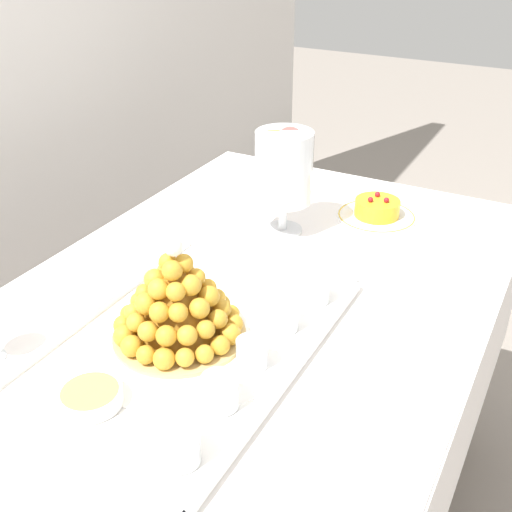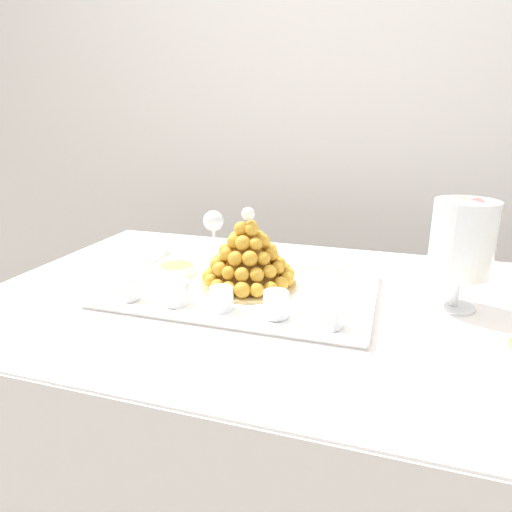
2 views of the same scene
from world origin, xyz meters
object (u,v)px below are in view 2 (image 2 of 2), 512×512
(serving_tray, at_px, (242,289))
(dessert_cup_mid_right, at_px, (276,305))
(dessert_cup_right, at_px, (328,314))
(wine_glass, at_px, (213,223))
(macaron_goblet, at_px, (462,240))
(dessert_cup_mid_left, at_px, (176,294))
(dessert_cup_centre, at_px, (221,299))
(croquembouche, at_px, (248,257))
(dessert_cup_left, at_px, (127,288))
(creme_brulee_ramekin, at_px, (177,269))

(serving_tray, relative_size, dessert_cup_mid_right, 11.40)
(dessert_cup_right, xyz_separation_m, wine_glass, (-0.43, 0.43, 0.06))
(serving_tray, distance_m, macaron_goblet, 0.52)
(dessert_cup_mid_left, bearing_deg, dessert_cup_mid_right, 0.79)
(serving_tray, relative_size, dessert_cup_centre, 11.93)
(croquembouche, relative_size, dessert_cup_mid_left, 4.06)
(macaron_goblet, bearing_deg, dessert_cup_left, -164.87)
(dessert_cup_centre, relative_size, creme_brulee_ramekin, 0.53)
(dessert_cup_mid_left, relative_size, dessert_cup_right, 0.95)
(wine_glass, bearing_deg, creme_brulee_ramekin, -91.98)
(dessert_cup_right, xyz_separation_m, macaron_goblet, (0.26, 0.19, 0.13))
(serving_tray, relative_size, dessert_cup_right, 10.27)
(dessert_cup_mid_left, bearing_deg, wine_glass, 101.23)
(serving_tray, distance_m, croquembouche, 0.08)
(dessert_cup_centre, bearing_deg, dessert_cup_mid_right, 0.42)
(serving_tray, relative_size, croquembouche, 2.67)
(dessert_cup_left, bearing_deg, dessert_cup_right, 0.32)
(dessert_cup_mid_right, distance_m, wine_glass, 0.53)
(croquembouche, bearing_deg, dessert_cup_mid_right, -53.79)
(dessert_cup_centre, bearing_deg, dessert_cup_right, -2.43)
(serving_tray, distance_m, dessert_cup_mid_left, 0.18)
(creme_brulee_ramekin, bearing_deg, serving_tray, -13.37)
(serving_tray, height_order, croquembouche, croquembouche)
(wine_glass, bearing_deg, dessert_cup_mid_left, -78.77)
(dessert_cup_right, bearing_deg, dessert_cup_left, -179.68)
(dessert_cup_centre, bearing_deg, macaron_goblet, 20.41)
(serving_tray, distance_m, creme_brulee_ramekin, 0.21)
(dessert_cup_left, xyz_separation_m, dessert_cup_mid_left, (0.12, 0.01, -0.00))
(wine_glass, bearing_deg, serving_tray, -55.98)
(croquembouche, height_order, dessert_cup_right, croquembouche)
(creme_brulee_ramekin, bearing_deg, dessert_cup_mid_right, -28.69)
(croquembouche, bearing_deg, dessert_cup_left, -145.28)
(creme_brulee_ramekin, bearing_deg, macaron_goblet, 0.40)
(macaron_goblet, xyz_separation_m, wine_glass, (-0.69, 0.24, -0.07))
(dessert_cup_left, bearing_deg, macaron_goblet, 15.13)
(creme_brulee_ramekin, bearing_deg, dessert_cup_mid_left, -63.06)
(creme_brulee_ramekin, relative_size, macaron_goblet, 0.39)
(serving_tray, xyz_separation_m, croquembouche, (0.01, 0.03, 0.08))
(macaron_goblet, bearing_deg, wine_glass, 161.03)
(dessert_cup_right, relative_size, wine_glass, 0.46)
(serving_tray, relative_size, wine_glass, 4.77)
(macaron_goblet, bearing_deg, dessert_cup_centre, -159.59)
(serving_tray, xyz_separation_m, macaron_goblet, (0.49, 0.05, 0.16))
(dessert_cup_left, distance_m, dessert_cup_mid_right, 0.36)
(dessert_cup_mid_right, bearing_deg, dessert_cup_centre, -179.58)
(serving_tray, height_order, macaron_goblet, macaron_goblet)
(serving_tray, distance_m, dessert_cup_mid_right, 0.18)
(dessert_cup_left, distance_m, creme_brulee_ramekin, 0.20)
(dessert_cup_mid_left, distance_m, dessert_cup_centre, 0.11)
(dessert_cup_mid_left, height_order, dessert_cup_centre, dessert_cup_mid_left)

